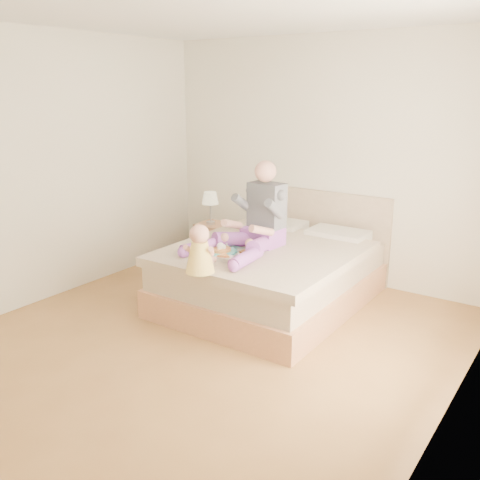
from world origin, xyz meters
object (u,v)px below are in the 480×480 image
Objects in this scene: adult at (255,222)px; baby at (200,253)px; tray at (230,252)px; bed at (275,271)px; nightstand at (215,243)px.

adult is 0.87m from baby.
baby is (0.06, -0.51, 0.14)m from tray.
adult is at bearing -115.04° from bed.
adult is (1.16, -0.87, 0.62)m from nightstand.
bed is 0.68m from tray.
bed is 0.60m from adult.
tray is at bearing -93.23° from adult.
baby is (0.01, -0.87, -0.08)m from adult.
adult is 0.42m from tray.
adult reaches higher than tray.
adult is at bearing -37.40° from nightstand.
tray is at bearing -105.11° from bed.
adult reaches higher than baby.
bed is at bearing 73.35° from tray.
tray is (-0.05, -0.35, -0.22)m from adult.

